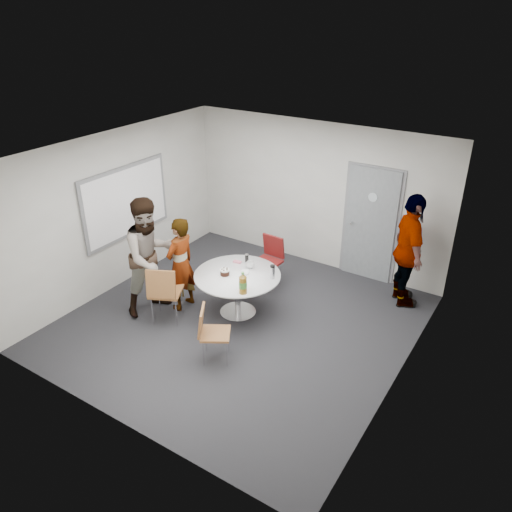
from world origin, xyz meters
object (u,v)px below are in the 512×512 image
Objects in this scene: chair_near_right at (209,329)px; chair_far at (270,256)px; person_right at (409,251)px; door at (371,225)px; table at (238,280)px; chair_near_left at (164,289)px; person_left at (151,256)px; person_main at (181,264)px; whiteboard at (126,202)px.

chair_near_right is 2.27m from chair_far.
chair_near_right is 0.43× the size of person_right.
table is (-1.25, -2.28, -0.41)m from door.
chair_near_left is (-2.08, -3.09, -0.42)m from door.
chair_near_right is at bearing -93.95° from person_left.
table is 0.87× the size of person_main.
chair_near_left is 1.08× the size of chair_far.
door is 1.10× the size of person_left.
person_right is (0.85, -0.53, -0.07)m from door.
table is 0.97m from person_main.
chair_near_right is at bearing 116.19° from person_right.
chair_near_left is 3.90m from person_right.
chair_near_left is 0.51× the size of person_left.
chair_near_right is 1.70m from person_left.
chair_far is at bearing 151.98° from person_main.
whiteboard reaches higher than person_main.
chair_near_left is (1.48, -0.81, -0.85)m from whiteboard.
whiteboard is at bearing 76.12° from person_left.
chair_near_right is (-0.95, -3.43, -0.52)m from door.
person_main reaches higher than table.
table is at bearing 97.67° from chair_far.
person_main is 3.65m from person_right.
whiteboard is at bearing -147.34° from door.
person_main is at bearing 72.80° from chair_near_left.
person_left is 4.09m from person_right.
person_right is at bearing 39.74° from table.
whiteboard reaches higher than chair_near_left.
chair_far is (0.74, 1.90, -0.05)m from chair_near_left.
chair_near_left is at bearing 11.58° from person_main.
chair_near_right is (0.30, -1.15, -0.12)m from table.
person_left is (-2.50, -2.88, -0.06)m from door.
table is at bearing 0.02° from whiteboard.
whiteboard is 4.77m from person_right.
person_main is at bearing -129.87° from door.
whiteboard is 3.00m from chair_near_right.
chair_near_left is 0.51× the size of person_right.
table is 2.76m from person_right.
chair_near_left is at bearing -28.61° from whiteboard.
person_main is at bearing -161.52° from table.
person_left reaches higher than person_main.
table is 0.71× the size of person_right.
chair_far is 2.32m from person_right.
table is at bearing 97.77° from person_right.
whiteboard is at bearing -99.54° from person_main.
chair_far is at bearing -138.22° from door.
chair_near_right is at bearing -105.49° from door.
chair_near_left is 1.18m from chair_near_right.
table is at bearing 18.31° from chair_near_left.
chair_near_right is (2.61, -1.15, -0.95)m from whiteboard.
whiteboard is (-3.56, -2.28, 0.42)m from door.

